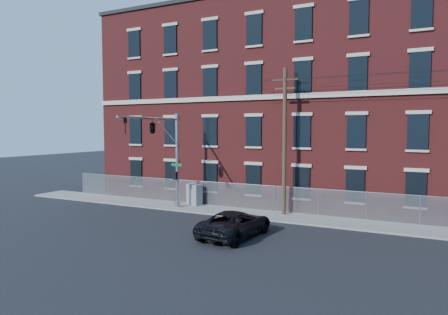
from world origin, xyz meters
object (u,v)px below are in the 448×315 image
object	(u,v)px
utility_pole_near	(285,138)
utility_cabinet	(194,194)
traffic_signal_mast	(159,138)
pickup_truck	(235,224)

from	to	relation	value
utility_pole_near	utility_cabinet	size ratio (longest dim) A/B	6.28
traffic_signal_mast	pickup_truck	world-z (taller)	traffic_signal_mast
utility_pole_near	pickup_truck	size ratio (longest dim) A/B	1.91
utility_pole_near	pickup_truck	world-z (taller)	utility_pole_near
traffic_signal_mast	pickup_truck	xyz separation A→B (m)	(7.29, -3.01, -4.66)
utility_cabinet	traffic_signal_mast	bearing A→B (deg)	-79.24
traffic_signal_mast	utility_cabinet	distance (m)	5.81
utility_pole_near	pickup_truck	bearing A→B (deg)	-96.33
pickup_truck	utility_cabinet	distance (m)	9.38
traffic_signal_mast	utility_pole_near	distance (m)	8.70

